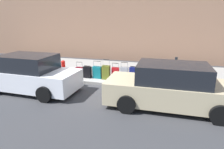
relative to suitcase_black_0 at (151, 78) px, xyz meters
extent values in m
plane|color=#333335|center=(3.02, 0.57, -0.43)|extent=(40.00, 40.00, 0.00)
cube|color=gray|center=(3.02, -1.93, -0.36)|extent=(18.00, 5.00, 0.14)
cube|color=black|center=(0.00, 0.00, 0.00)|extent=(0.41, 0.27, 0.57)
cube|color=black|center=(0.00, 0.00, 0.00)|extent=(0.40, 0.07, 0.58)
cylinder|color=gray|center=(-0.16, -0.01, 0.38)|extent=(0.02, 0.02, 0.19)
cylinder|color=gray|center=(0.16, 0.01, 0.38)|extent=(0.02, 0.02, 0.19)
cylinder|color=black|center=(0.00, 0.00, 0.47)|extent=(0.33, 0.05, 0.02)
cylinder|color=black|center=(-0.17, -0.01, -0.26)|extent=(0.05, 0.02, 0.04)
cylinder|color=black|center=(0.17, 0.01, -0.26)|extent=(0.05, 0.02, 0.04)
cube|color=maroon|center=(0.46, -0.13, 0.08)|extent=(0.38, 0.25, 0.73)
cube|color=black|center=(0.46, -0.13, 0.08)|extent=(0.38, 0.06, 0.75)
cylinder|color=gray|center=(0.30, -0.12, 0.58)|extent=(0.02, 0.02, 0.27)
cylinder|color=gray|center=(0.61, -0.13, 0.58)|extent=(0.02, 0.02, 0.27)
cylinder|color=black|center=(0.46, -0.13, 0.72)|extent=(0.31, 0.04, 0.02)
cylinder|color=black|center=(0.30, -0.12, -0.26)|extent=(0.04, 0.02, 0.04)
cylinder|color=black|center=(0.62, -0.13, -0.26)|extent=(0.04, 0.02, 0.04)
cube|color=navy|center=(0.89, -0.15, 0.06)|extent=(0.37, 0.25, 0.70)
cube|color=black|center=(0.89, -0.15, 0.06)|extent=(0.36, 0.07, 0.71)
cylinder|color=gray|center=(0.75, -0.13, 0.43)|extent=(0.02, 0.02, 0.04)
cylinder|color=gray|center=(1.03, -0.16, 0.43)|extent=(0.02, 0.02, 0.04)
cylinder|color=black|center=(0.89, -0.15, 0.45)|extent=(0.29, 0.05, 0.02)
cylinder|color=black|center=(0.74, -0.13, -0.26)|extent=(0.05, 0.02, 0.04)
cylinder|color=black|center=(1.04, -0.16, -0.26)|extent=(0.05, 0.02, 0.04)
cube|color=#9EA0A8|center=(1.34, -0.13, 0.05)|extent=(0.40, 0.19, 0.68)
cube|color=black|center=(1.34, -0.13, 0.05)|extent=(0.40, 0.04, 0.69)
cylinder|color=gray|center=(1.17, -0.13, 0.51)|extent=(0.02, 0.02, 0.24)
cylinder|color=gray|center=(1.50, -0.12, 0.51)|extent=(0.02, 0.02, 0.24)
cylinder|color=black|center=(1.34, -0.13, 0.63)|extent=(0.33, 0.03, 0.02)
cylinder|color=black|center=(1.17, -0.13, -0.26)|extent=(0.04, 0.02, 0.04)
cylinder|color=black|center=(1.51, -0.12, -0.26)|extent=(0.04, 0.02, 0.04)
cube|color=red|center=(1.79, -0.14, 0.03)|extent=(0.38, 0.23, 0.63)
cube|color=black|center=(1.79, -0.14, 0.03)|extent=(0.38, 0.06, 0.64)
cylinder|color=gray|center=(1.64, -0.15, 0.45)|extent=(0.02, 0.02, 0.21)
cylinder|color=gray|center=(1.94, -0.13, 0.45)|extent=(0.02, 0.02, 0.21)
cylinder|color=black|center=(1.79, -0.14, 0.56)|extent=(0.31, 0.04, 0.02)
cylinder|color=black|center=(1.63, -0.15, -0.26)|extent=(0.05, 0.02, 0.04)
cylinder|color=black|center=(1.95, -0.13, -0.26)|extent=(0.05, 0.02, 0.04)
cube|color=#59601E|center=(2.25, -0.04, 0.07)|extent=(0.39, 0.23, 0.71)
cube|color=black|center=(2.25, -0.04, 0.07)|extent=(0.40, 0.04, 0.73)
cylinder|color=gray|center=(2.08, -0.04, 0.59)|extent=(0.02, 0.02, 0.32)
cylinder|color=gray|center=(2.41, -0.04, 0.59)|extent=(0.02, 0.02, 0.32)
cylinder|color=black|center=(2.25, -0.04, 0.74)|extent=(0.33, 0.03, 0.02)
cylinder|color=black|center=(2.08, -0.04, -0.26)|extent=(0.04, 0.02, 0.04)
cylinder|color=black|center=(2.42, -0.04, -0.26)|extent=(0.04, 0.02, 0.04)
cube|color=#0F606B|center=(2.75, -0.12, 0.02)|extent=(0.48, 0.28, 0.61)
cube|color=black|center=(2.75, -0.12, 0.02)|extent=(0.48, 0.08, 0.63)
cylinder|color=gray|center=(2.55, -0.10, 0.47)|extent=(0.02, 0.02, 0.28)
cylinder|color=gray|center=(2.96, -0.13, 0.47)|extent=(0.02, 0.02, 0.28)
cylinder|color=black|center=(2.75, -0.12, 0.61)|extent=(0.41, 0.05, 0.02)
cylinder|color=black|center=(2.55, -0.10, -0.26)|extent=(0.05, 0.02, 0.04)
cylinder|color=black|center=(2.96, -0.13, -0.26)|extent=(0.05, 0.02, 0.04)
cube|color=black|center=(3.26, -0.03, 0.01)|extent=(0.42, 0.23, 0.60)
cube|color=black|center=(3.26, -0.03, 0.01)|extent=(0.41, 0.06, 0.61)
cylinder|color=gray|center=(3.09, -0.02, 0.33)|extent=(0.02, 0.02, 0.04)
cylinder|color=gray|center=(3.44, -0.04, 0.33)|extent=(0.02, 0.02, 0.04)
cylinder|color=black|center=(3.26, -0.03, 0.35)|extent=(0.34, 0.05, 0.02)
cylinder|color=black|center=(3.09, -0.02, -0.26)|extent=(0.05, 0.02, 0.04)
cylinder|color=black|center=(3.44, -0.04, -0.26)|extent=(0.05, 0.02, 0.04)
cube|color=maroon|center=(3.73, -0.07, -0.02)|extent=(0.38, 0.25, 0.52)
cube|color=black|center=(3.73, -0.07, -0.02)|extent=(0.38, 0.06, 0.53)
cylinder|color=gray|center=(3.57, -0.08, 0.37)|extent=(0.02, 0.02, 0.27)
cylinder|color=gray|center=(3.88, -0.06, 0.37)|extent=(0.02, 0.02, 0.27)
cylinder|color=black|center=(3.73, -0.07, 0.51)|extent=(0.31, 0.04, 0.02)
cylinder|color=black|center=(3.57, -0.08, -0.26)|extent=(0.04, 0.02, 0.04)
cylinder|color=black|center=(3.89, -0.06, -0.26)|extent=(0.04, 0.02, 0.04)
cylinder|color=red|center=(4.68, -0.08, 0.06)|extent=(0.20, 0.20, 0.68)
sphere|color=red|center=(4.68, -0.08, 0.45)|extent=(0.21, 0.21, 0.21)
cylinder|color=red|center=(4.83, -0.08, 0.09)|extent=(0.09, 0.10, 0.09)
cylinder|color=red|center=(4.53, -0.08, 0.09)|extent=(0.09, 0.10, 0.09)
cylinder|color=#333338|center=(5.26, 0.07, 0.15)|extent=(0.16, 0.16, 0.87)
cylinder|color=slate|center=(-1.07, -0.33, 0.24)|extent=(0.05, 0.05, 1.05)
cube|color=#1E2328|center=(-1.07, -0.33, 0.87)|extent=(0.12, 0.09, 0.22)
cube|color=tan|center=(-0.89, 2.12, 0.14)|extent=(4.67, 1.83, 0.79)
cube|color=black|center=(-0.89, 2.12, 0.86)|extent=(2.44, 1.66, 0.64)
cylinder|color=black|center=(0.54, 3.03, -0.11)|extent=(0.64, 0.23, 0.64)
cylinder|color=black|center=(0.56, 1.24, -0.11)|extent=(0.64, 0.23, 0.64)
cylinder|color=black|center=(-2.34, 2.99, -0.11)|extent=(0.64, 0.23, 0.64)
cylinder|color=black|center=(-2.32, 1.20, -0.11)|extent=(0.64, 0.23, 0.64)
cube|color=silver|center=(5.11, 2.12, 0.15)|extent=(4.41, 1.81, 0.80)
cube|color=black|center=(5.11, 2.12, 0.88)|extent=(2.31, 1.63, 0.65)
cylinder|color=black|center=(6.45, 1.22, -0.11)|extent=(0.64, 0.23, 0.64)
cylinder|color=black|center=(3.77, 3.02, -0.11)|extent=(0.64, 0.23, 0.64)
cylinder|color=black|center=(3.73, 1.27, -0.11)|extent=(0.64, 0.23, 0.64)
camera|label=1|loc=(-0.69, 9.03, 2.69)|focal=31.39mm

